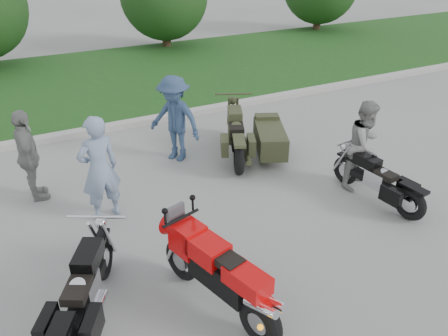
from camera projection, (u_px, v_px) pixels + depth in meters
name	position (u px, v px, depth m)	size (l,w,h in m)	color
ground	(229.00, 264.00, 6.79)	(80.00, 80.00, 0.00)	#A2A29C
curb	(124.00, 125.00, 11.44)	(60.00, 0.30, 0.15)	#B1AEA7
grass_strip	(90.00, 82.00, 14.69)	(60.00, 8.00, 0.14)	#2B5B1F
sportbike_red	(220.00, 273.00, 5.71)	(0.85, 2.19, 1.06)	black
cruiser_left	(83.00, 299.00, 5.54)	(1.25, 2.16, 0.91)	black
cruiser_right	(380.00, 183.00, 8.16)	(0.50, 2.11, 0.81)	black
cruiser_sidecar	(256.00, 138.00, 9.81)	(1.83, 2.38, 0.98)	black
person_stripe	(99.00, 169.00, 7.46)	(0.71, 0.47, 1.95)	#8294B1
person_grey	(365.00, 145.00, 8.50)	(0.87, 0.67, 1.78)	gray
person_denim	(175.00, 119.00, 9.47)	(1.24, 0.71, 1.92)	#314768
person_back	(29.00, 156.00, 8.05)	(1.05, 0.44, 1.80)	gray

